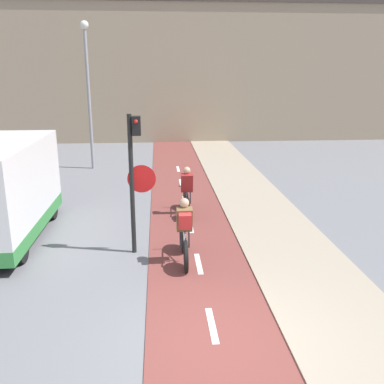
{
  "coord_description": "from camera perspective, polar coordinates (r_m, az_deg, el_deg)",
  "views": [
    {
      "loc": [
        -0.87,
        -6.02,
        4.31
      ],
      "look_at": [
        0.0,
        4.94,
        1.2
      ],
      "focal_mm": 40.0,
      "sensor_mm": 36.0,
      "label": 1
    }
  ],
  "objects": [
    {
      "name": "ground_plane",
      "position": [
        7.46,
        3.17,
        -19.53
      ],
      "size": [
        120.0,
        120.0,
        0.0
      ],
      "primitive_type": "plane",
      "color": "slate"
    },
    {
      "name": "bike_lane",
      "position": [
        7.46,
        3.17,
        -19.43
      ],
      "size": [
        2.31,
        60.0,
        0.02
      ],
      "color": "brown",
      "rests_on": "ground_plane"
    },
    {
      "name": "sidewalk_strip",
      "position": [
        8.06,
        20.86,
        -17.45
      ],
      "size": [
        2.4,
        60.0,
        0.05
      ],
      "color": "gray",
      "rests_on": "ground_plane"
    },
    {
      "name": "building_row_background",
      "position": [
        29.35,
        -2.94,
        15.91
      ],
      "size": [
        60.0,
        5.2,
        8.75
      ],
      "color": "gray",
      "rests_on": "ground_plane"
    },
    {
      "name": "traffic_light_pole",
      "position": [
        10.12,
        -7.65,
        2.96
      ],
      "size": [
        0.67,
        0.25,
        3.38
      ],
      "color": "black",
      "rests_on": "ground_plane"
    },
    {
      "name": "street_lamp_far",
      "position": [
        19.82,
        -13.72,
        14.27
      ],
      "size": [
        0.36,
        0.36,
        6.38
      ],
      "color": "gray",
      "rests_on": "ground_plane"
    },
    {
      "name": "cyclist_near",
      "position": [
        9.88,
        -1.01,
        -5.46
      ],
      "size": [
        0.46,
        1.82,
        1.55
      ],
      "color": "black",
      "rests_on": "ground_plane"
    },
    {
      "name": "cyclist_far",
      "position": [
        13.18,
        -0.69,
        -0.22
      ],
      "size": [
        0.46,
        1.76,
        1.52
      ],
      "color": "black",
      "rests_on": "ground_plane"
    }
  ]
}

